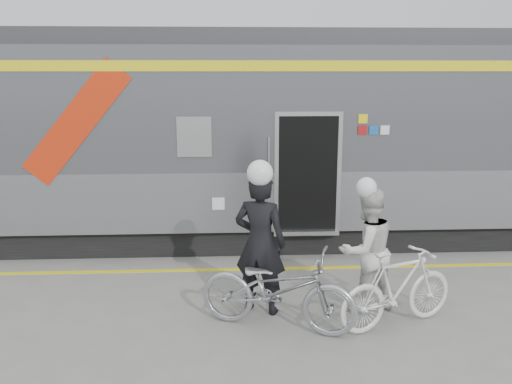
{
  "coord_description": "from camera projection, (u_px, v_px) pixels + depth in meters",
  "views": [
    {
      "loc": [
        -1.05,
        -6.72,
        3.37
      ],
      "look_at": [
        -0.62,
        1.6,
        1.5
      ],
      "focal_mm": 38.0,
      "sensor_mm": 36.0,
      "label": 1
    }
  ],
  "objects": [
    {
      "name": "bicycle_left",
      "position": [
        278.0,
        289.0,
        7.13
      ],
      "size": [
        2.24,
        1.43,
        1.11
      ],
      "primitive_type": "imported",
      "rotation": [
        0.0,
        0.0,
        1.21
      ],
      "color": "#989B9F",
      "rests_on": "ground"
    },
    {
      "name": "helmet_man",
      "position": [
        260.0,
        160.0,
        7.3
      ],
      "size": [
        0.35,
        0.35,
        0.35
      ],
      "primitive_type": "sphere",
      "color": "white",
      "rests_on": "man"
    },
    {
      "name": "man",
      "position": [
        260.0,
        244.0,
        7.56
      ],
      "size": [
        0.86,
        0.71,
        2.02
      ],
      "primitive_type": "imported",
      "rotation": [
        0.0,
        0.0,
        2.78
      ],
      "color": "black",
      "rests_on": "ground"
    },
    {
      "name": "woman",
      "position": [
        366.0,
        250.0,
        7.64
      ],
      "size": [
        1.06,
        0.95,
        1.79
      ],
      "primitive_type": "imported",
      "rotation": [
        0.0,
        0.0,
        3.52
      ],
      "color": "silver",
      "rests_on": "ground"
    },
    {
      "name": "helmet_woman",
      "position": [
        370.0,
        178.0,
        7.42
      ],
      "size": [
        0.29,
        0.29,
        0.29
      ],
      "primitive_type": "sphere",
      "color": "white",
      "rests_on": "woman"
    },
    {
      "name": "bicycle_right",
      "position": [
        398.0,
        288.0,
        7.2
      ],
      "size": [
        1.86,
        1.14,
        1.08
      ],
      "primitive_type": "imported",
      "rotation": [
        0.0,
        0.0,
        1.95
      ],
      "color": "silver",
      "rests_on": "ground"
    },
    {
      "name": "ground",
      "position": [
        308.0,
        325.0,
        7.34
      ],
      "size": [
        90.0,
        90.0,
        0.0
      ],
      "primitive_type": "plane",
      "color": "slate",
      "rests_on": "ground"
    },
    {
      "name": "safety_strip",
      "position": [
        290.0,
        268.0,
        9.44
      ],
      "size": [
        24.0,
        0.12,
        0.01
      ],
      "primitive_type": "cube",
      "color": "yellow",
      "rests_on": "ground"
    },
    {
      "name": "train",
      "position": [
        189.0,
        138.0,
        10.89
      ],
      "size": [
        24.0,
        3.17,
        4.1
      ],
      "color": "black",
      "rests_on": "ground"
    }
  ]
}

